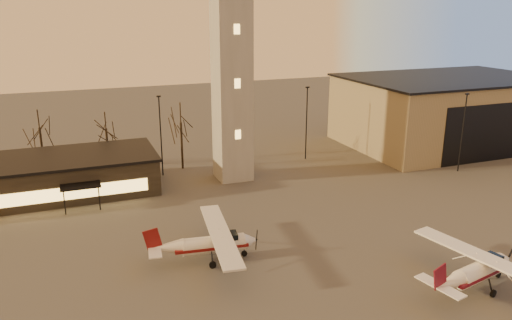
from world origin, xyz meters
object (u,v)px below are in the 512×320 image
Objects in this scene: terminal at (41,177)px; cessna_rear at (216,247)px; control_tower at (231,43)px; hangar at (447,110)px; cessna_front at (481,273)px.

terminal reaches higher than cessna_rear.
cessna_rear is (-8.09, -19.50, -15.15)m from control_tower.
terminal is at bearing -178.03° from hangar.
cessna_front is (9.37, -30.81, -15.16)m from control_tower.
control_tower is 2.61× the size of cessna_rear.
hangar is 1.20× the size of terminal.
hangar is 43.99m from cessna_front.
control_tower is 2.64× the size of cessna_front.
hangar is 50.11m from cessna_rear.
cessna_front is at bearing -127.44° from hangar.
control_tower is at bearing -5.15° from terminal.
control_tower reaches higher than hangar.
terminal is 2.06× the size of cessna_front.
cessna_rear is (-44.09, -23.48, -3.98)m from hangar.
terminal is at bearing 121.63° from cessna_front.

